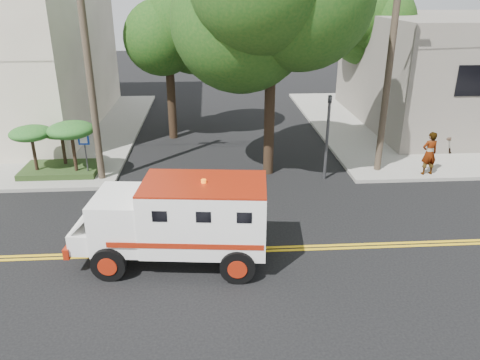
{
  "coord_description": "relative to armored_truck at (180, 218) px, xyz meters",
  "views": [
    {
      "loc": [
        -1.02,
        -12.57,
        7.6
      ],
      "look_at": [
        -0.05,
        1.86,
        1.6
      ],
      "focal_mm": 35.0,
      "sensor_mm": 36.0,
      "label": 1
    }
  ],
  "objects": [
    {
      "name": "armored_truck",
      "position": [
        0.0,
        0.0,
        0.0
      ],
      "size": [
        5.79,
        2.74,
        2.55
      ],
      "rotation": [
        0.0,
        0.0,
        -0.1
      ],
      "color": "white",
      "rests_on": "ground"
    },
    {
      "name": "tree_left",
      "position": [
        -0.73,
        12.28,
        4.28
      ],
      "size": [
        4.48,
        4.2,
        7.7
      ],
      "color": "black",
      "rests_on": "ground"
    },
    {
      "name": "tree_right",
      "position": [
        10.79,
        16.26,
        4.64
      ],
      "size": [
        4.8,
        4.5,
        8.2
      ],
      "color": "black",
      "rests_on": "ground"
    },
    {
      "name": "pedestrian_a",
      "position": [
        10.16,
        5.99,
        -0.36
      ],
      "size": [
        0.74,
        0.53,
        1.88
      ],
      "primitive_type": "imported",
      "rotation": [
        0.0,
        0.0,
        3.27
      ],
      "color": "gray",
      "rests_on": "sidewalk_ne"
    },
    {
      "name": "sidewalk_ne",
      "position": [
        15.45,
        13.99,
        -1.38
      ],
      "size": [
        17.0,
        17.0,
        0.15
      ],
      "primitive_type": "cube",
      "color": "gray",
      "rests_on": "ground"
    },
    {
      "name": "accessibility_sign",
      "position": [
        -4.25,
        6.66,
        -0.09
      ],
      "size": [
        0.45,
        0.1,
        2.02
      ],
      "color": "#3F3F42",
      "rests_on": "ground"
    },
    {
      "name": "palm_planter",
      "position": [
        -5.49,
        7.12,
        0.19
      ],
      "size": [
        3.52,
        2.63,
        2.36
      ],
      "color": "#1E3314",
      "rests_on": "sidewalk_nw"
    },
    {
      "name": "traffic_signal",
      "position": [
        5.75,
        6.09,
        0.77
      ],
      "size": [
        0.15,
        0.18,
        3.6
      ],
      "color": "#3F3F42",
      "rests_on": "ground"
    },
    {
      "name": "ground",
      "position": [
        1.95,
        0.49,
        -1.45
      ],
      "size": [
        100.0,
        100.0,
        0.0
      ],
      "primitive_type": "plane",
      "color": "black",
      "rests_on": "ground"
    },
    {
      "name": "pedestrian_b",
      "position": [
        12.29,
        8.77,
        -0.48
      ],
      "size": [
        1.0,
        0.93,
        1.64
      ],
      "primitive_type": "imported",
      "rotation": [
        0.0,
        0.0,
        2.63
      ],
      "color": "gray",
      "rests_on": "sidewalk_ne"
    },
    {
      "name": "utility_pole_right",
      "position": [
        8.25,
        6.69,
        3.05
      ],
      "size": [
        0.28,
        0.28,
        9.0
      ],
      "primitive_type": "cylinder",
      "color": "#382D23",
      "rests_on": "ground"
    },
    {
      "name": "utility_pole_left",
      "position": [
        -3.65,
        6.49,
        3.05
      ],
      "size": [
        0.28,
        0.28,
        9.0
      ],
      "primitive_type": "cylinder",
      "color": "#382D23",
      "rests_on": "ground"
    }
  ]
}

